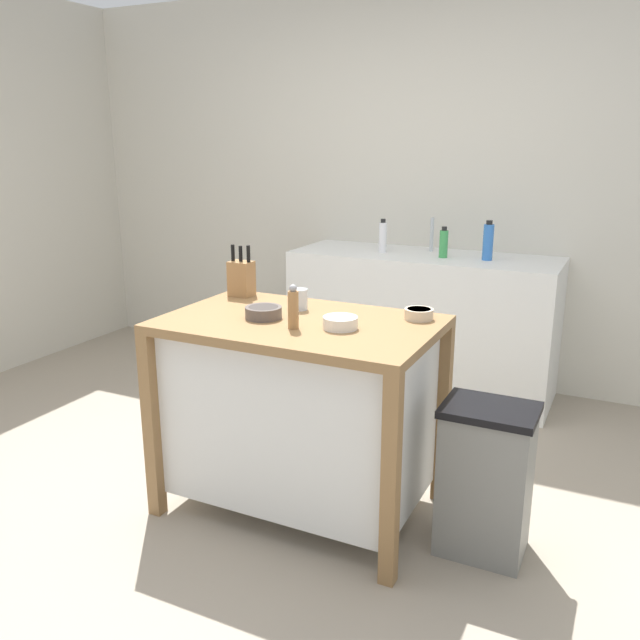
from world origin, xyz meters
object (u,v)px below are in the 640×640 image
at_px(drinking_cup, 300,299).
at_px(sink_faucet, 432,235).
at_px(kitchen_island, 300,405).
at_px(bowl_stoneware_deep, 264,312).
at_px(trash_bin, 485,480).
at_px(bowl_ceramic_wide, 419,314).
at_px(bottle_dish_soap, 383,237).
at_px(pepper_grinder, 293,308).
at_px(bottle_hand_soap, 488,242).
at_px(bottle_spray_cleaner, 444,243).
at_px(knife_block, 241,278).
at_px(bowl_ceramic_small, 340,322).

height_order(drinking_cup, sink_faucet, sink_faucet).
height_order(kitchen_island, bowl_stoneware_deep, bowl_stoneware_deep).
distance_m(bowl_stoneware_deep, trash_bin, 1.13).
height_order(bowl_ceramic_wide, bottle_dish_soap, bottle_dish_soap).
relative_size(pepper_grinder, bottle_hand_soap, 0.76).
xyz_separation_m(pepper_grinder, bottle_hand_soap, (0.40, 1.74, 0.05)).
height_order(kitchen_island, sink_faucet, sink_faucet).
xyz_separation_m(bowl_stoneware_deep, bottle_spray_cleaner, (0.32, 1.63, 0.09)).
bearing_deg(sink_faucet, bottle_spray_cleaner, -55.14).
height_order(bowl_ceramic_wide, bottle_spray_cleaner, bottle_spray_cleaner).
distance_m(sink_faucet, bottle_dish_soap, 0.32).
bearing_deg(bottle_dish_soap, knife_block, -99.51).
distance_m(pepper_grinder, bottle_dish_soap, 1.75).
distance_m(bowl_ceramic_wide, bottle_dish_soap, 1.54).
bearing_deg(kitchen_island, bowl_ceramic_wide, 27.57).
xyz_separation_m(kitchen_island, drinking_cup, (-0.08, 0.16, 0.43)).
bearing_deg(kitchen_island, bottle_dish_soap, 98.30).
distance_m(bottle_hand_soap, bottle_dish_soap, 0.67).
distance_m(pepper_grinder, bottle_spray_cleaner, 1.72).
relative_size(bowl_ceramic_small, bowl_ceramic_wide, 1.16).
relative_size(sink_faucet, bottle_hand_soap, 0.91).
xyz_separation_m(bottle_spray_cleaner, bottle_hand_soap, (0.26, 0.03, 0.02)).
bearing_deg(bowl_stoneware_deep, bottle_spray_cleaner, 78.85).
bearing_deg(drinking_cup, bottle_dish_soap, 96.11).
relative_size(trash_bin, sink_faucet, 2.86).
height_order(bowl_stoneware_deep, sink_faucet, sink_faucet).
height_order(knife_block, bowl_ceramic_wide, knife_block).
bearing_deg(bottle_dish_soap, bottle_spray_cleaner, -2.37).
bearing_deg(bowl_ceramic_wide, pepper_grinder, -139.18).
distance_m(drinking_cup, trash_bin, 1.09).
bearing_deg(knife_block, kitchen_island, -30.42).
xyz_separation_m(bowl_ceramic_wide, bottle_hand_soap, (-0.01, 1.39, 0.11)).
height_order(drinking_cup, bottle_hand_soap, bottle_hand_soap).
bearing_deg(bottle_spray_cleaner, bottle_hand_soap, 7.17).
bearing_deg(knife_block, bottle_hand_soap, 56.53).
bearing_deg(pepper_grinder, drinking_cup, 112.69).
distance_m(bowl_stoneware_deep, bowl_ceramic_wide, 0.66).
bearing_deg(knife_block, pepper_grinder, -38.29).
xyz_separation_m(kitchen_island, trash_bin, (0.82, 0.02, -0.18)).
height_order(bowl_stoneware_deep, bottle_spray_cleaner, bottle_spray_cleaner).
height_order(bowl_ceramic_small, pepper_grinder, pepper_grinder).
distance_m(bottle_spray_cleaner, bottle_hand_soap, 0.27).
xyz_separation_m(sink_faucet, bottle_hand_soap, (0.40, -0.16, 0.00)).
xyz_separation_m(drinking_cup, sink_faucet, (0.12, 1.63, 0.09)).
distance_m(drinking_cup, bottle_dish_soap, 1.46).
distance_m(bowl_ceramic_wide, sink_faucet, 1.60).
distance_m(kitchen_island, drinking_cup, 0.47).
height_order(bowl_stoneware_deep, bowl_ceramic_small, same).
xyz_separation_m(bowl_ceramic_small, trash_bin, (0.61, 0.06, -0.59)).
bearing_deg(bottle_hand_soap, bottle_dish_soap, -178.60).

